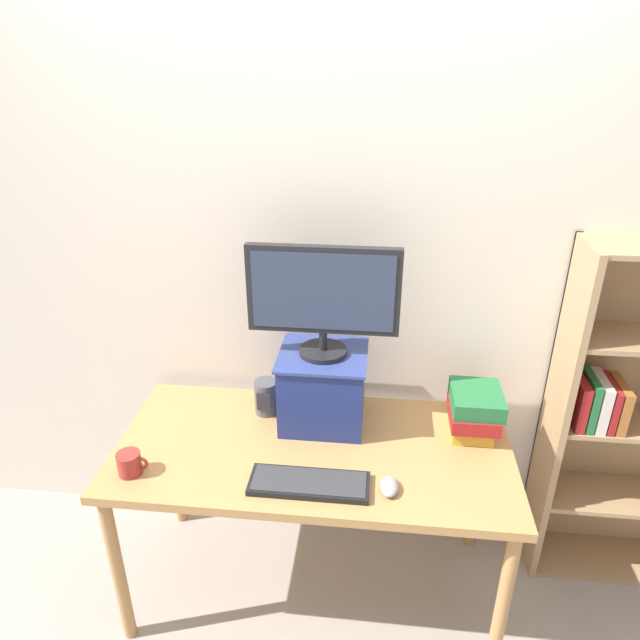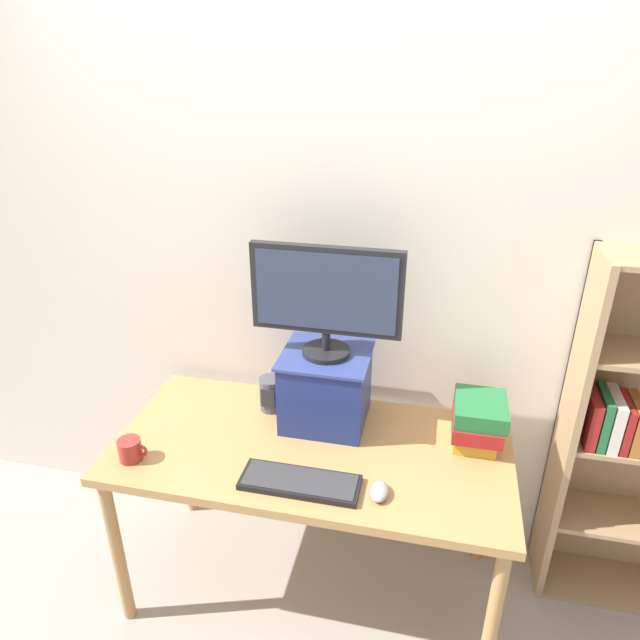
% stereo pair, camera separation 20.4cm
% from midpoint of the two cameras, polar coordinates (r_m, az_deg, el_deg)
% --- Properties ---
extents(ground_plane, '(12.00, 12.00, 0.00)m').
position_cam_midpoint_polar(ground_plane, '(2.78, -2.90, -24.95)').
color(ground_plane, '#9E9389').
extents(back_wall, '(7.00, 0.08, 2.60)m').
position_cam_midpoint_polar(back_wall, '(2.38, -1.85, 4.75)').
color(back_wall, beige).
rests_on(back_wall, ground_plane).
extents(desk, '(1.52, 0.73, 0.76)m').
position_cam_midpoint_polar(desk, '(2.30, -3.28, -14.03)').
color(desk, '#B7844C').
rests_on(desk, ground_plane).
extents(riser_box, '(0.35, 0.33, 0.31)m').
position_cam_midpoint_polar(riser_box, '(2.30, -2.25, -6.66)').
color(riser_box, navy).
rests_on(riser_box, desk).
extents(computer_monitor, '(0.57, 0.19, 0.44)m').
position_cam_midpoint_polar(computer_monitor, '(2.12, -2.44, 2.35)').
color(computer_monitor, black).
rests_on(computer_monitor, riser_box).
extents(keyboard, '(0.42, 0.15, 0.02)m').
position_cam_midpoint_polar(keyboard, '(2.07, -4.02, -16.08)').
color(keyboard, black).
rests_on(keyboard, desk).
extents(computer_mouse, '(0.06, 0.10, 0.04)m').
position_cam_midpoint_polar(computer_mouse, '(2.05, 4.00, -16.37)').
color(computer_mouse, '#99999E').
rests_on(computer_mouse, desk).
extents(book_stack, '(0.20, 0.24, 0.18)m').
position_cam_midpoint_polar(book_stack, '(2.32, 12.70, -8.93)').
color(book_stack, gold).
rests_on(book_stack, desk).
extents(coffee_mug, '(0.11, 0.09, 0.08)m').
position_cam_midpoint_polar(coffee_mug, '(2.24, -21.06, -13.33)').
color(coffee_mug, '#9E2D28').
rests_on(coffee_mug, desk).
extents(desk_speaker, '(0.10, 0.10, 0.15)m').
position_cam_midpoint_polar(desk_speaker, '(2.41, -7.85, -7.69)').
color(desk_speaker, '#4C4C51').
rests_on(desk_speaker, desk).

